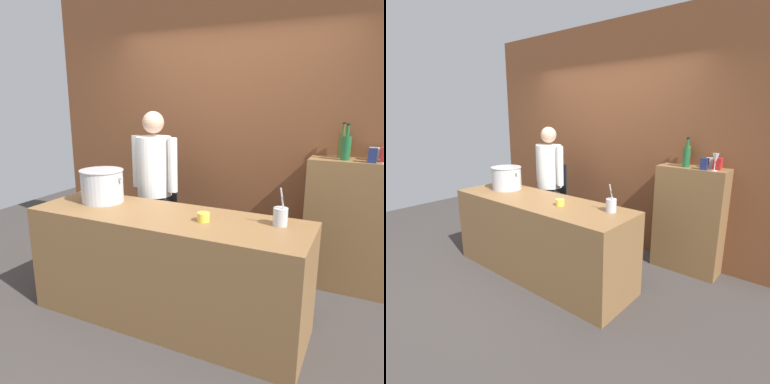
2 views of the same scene
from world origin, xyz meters
TOP-DOWN VIEW (x-y plane):
  - ground_plane at (0.00, 0.00)m, footprint 8.00×8.00m
  - brick_back_panel at (0.00, 1.40)m, footprint 4.40×0.10m
  - prep_counter at (0.00, 0.00)m, footprint 2.24×0.70m
  - bar_cabinet at (1.26, 1.19)m, footprint 0.76×0.32m
  - chef at (-0.52, 0.69)m, footprint 0.53×0.37m
  - stockpot_large at (-0.68, 0.09)m, footprint 0.43×0.38m
  - utensil_crock at (0.86, 0.15)m, footprint 0.10×0.10m
  - butter_jar at (0.33, -0.01)m, footprint 0.09×0.09m
  - wine_bottle_olive at (1.14, 1.28)m, footprint 0.08×0.08m
  - wine_bottle_green at (1.18, 1.15)m, footprint 0.08×0.08m
  - wine_glass_short at (1.50, 1.10)m, footprint 0.07×0.07m
  - spice_tin_silver at (1.41, 1.26)m, footprint 0.09×0.09m
  - spice_tin_red at (1.50, 1.21)m, footprint 0.08×0.08m
  - spice_tin_navy at (1.40, 1.10)m, footprint 0.07×0.07m

SIDE VIEW (x-z plane):
  - ground_plane at x=0.00m, z-range 0.00..0.00m
  - prep_counter at x=0.00m, z-range 0.00..0.90m
  - bar_cabinet at x=1.26m, z-range 0.00..1.25m
  - butter_jar at x=0.33m, z-range 0.90..0.97m
  - chef at x=-0.52m, z-range 0.13..1.79m
  - utensil_crock at x=0.86m, z-range 0.83..1.11m
  - stockpot_large at x=-0.68m, z-range 0.90..1.18m
  - spice_tin_silver at x=1.41m, z-range 1.25..1.36m
  - spice_tin_red at x=1.50m, z-range 1.25..1.37m
  - spice_tin_navy at x=1.40m, z-range 1.25..1.37m
  - wine_bottle_green at x=1.18m, z-range 1.20..1.52m
  - wine_bottle_olive at x=1.14m, z-range 1.21..1.53m
  - wine_glass_short at x=1.50m, z-range 1.28..1.46m
  - brick_back_panel at x=0.00m, z-range 0.00..3.00m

